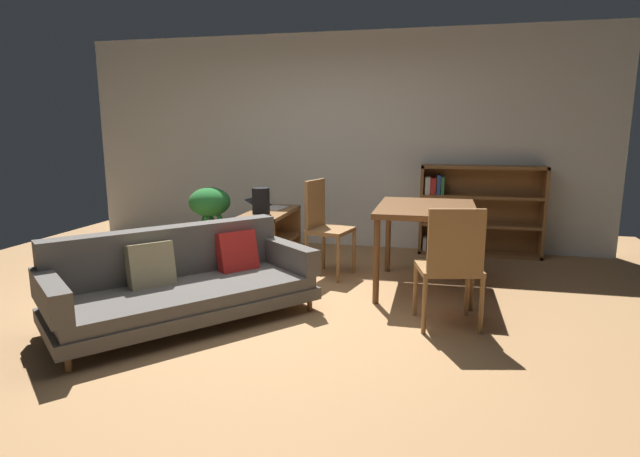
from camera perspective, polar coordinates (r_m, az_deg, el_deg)
name	(u,v)px	position (r m, az deg, el deg)	size (l,w,h in m)	color
ground_plane	(273,313)	(4.35, -5.27, -9.33)	(8.16, 8.16, 0.00)	#A87A4C
back_wall_panel	(336,142)	(6.69, 1.85, 9.66)	(6.80, 0.10, 2.70)	silver
fabric_couch	(181,281)	(4.26, -15.21, -5.67)	(1.98, 2.10, 0.72)	brown
media_console	(270,238)	(5.78, -5.61, -1.11)	(0.44, 1.03, 0.61)	brown
open_laptop	(269,206)	(5.90, -5.77, 2.51)	(0.45, 0.38, 0.11)	silver
desk_speaker	(261,201)	(5.54, -6.61, 3.10)	(0.19, 0.19, 0.28)	black
potted_floor_plant	(210,212)	(6.14, -12.17, 1.76)	(0.54, 0.54, 0.84)	#9E9389
dining_table	(426,215)	(4.89, 11.76, 1.48)	(0.90, 1.16, 0.80)	brown
dining_chair_near	(324,222)	(5.28, 0.43, 0.69)	(0.49, 0.52, 1.00)	olive
dining_chair_far	(451,262)	(3.98, 14.44, -3.60)	(0.54, 0.51, 0.95)	olive
bookshelf	(474,210)	(6.49, 16.78, 1.95)	(1.44, 0.30, 1.09)	brown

